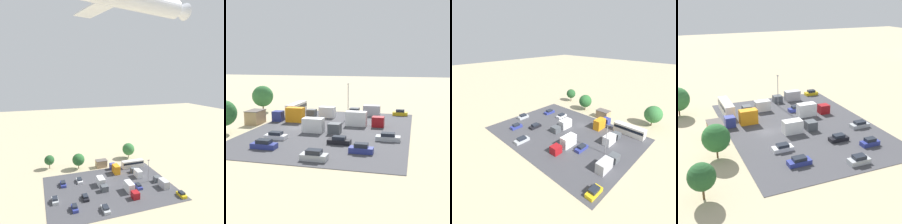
% 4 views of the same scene
% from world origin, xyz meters
% --- Properties ---
extents(ground_plane, '(400.00, 400.00, 0.00)m').
position_xyz_m(ground_plane, '(0.00, 0.00, 0.00)').
color(ground_plane, tan).
extents(parking_lot_surface, '(46.76, 33.81, 0.08)m').
position_xyz_m(parking_lot_surface, '(0.00, 8.54, 0.04)').
color(parking_lot_surface, '#424247').
rests_on(parking_lot_surface, ground).
extents(shed_building, '(5.14, 3.37, 3.26)m').
position_xyz_m(shed_building, '(-2.44, -11.02, 1.64)').
color(shed_building, tan).
rests_on(shed_building, ground).
extents(bus, '(10.21, 2.50, 3.26)m').
position_xyz_m(bus, '(-15.77, -5.75, 1.83)').
color(bus, silver).
rests_on(bus, ground).
extents(parked_car_0, '(1.99, 4.22, 1.66)m').
position_xyz_m(parked_car_0, '(20.21, 11.36, 0.77)').
color(parked_car_0, '#ADB2B7').
rests_on(parked_car_0, ground).
extents(parked_car_1, '(1.76, 4.03, 1.66)m').
position_xyz_m(parked_car_1, '(14.84, 17.78, 0.77)').
color(parked_car_1, navy).
rests_on(parked_car_1, ground).
extents(parked_car_2, '(1.84, 4.00, 1.61)m').
position_xyz_m(parked_car_2, '(-21.45, 22.23, 0.75)').
color(parked_car_2, gold).
rests_on(parked_car_2, ground).
extents(parked_car_3, '(1.87, 4.25, 1.46)m').
position_xyz_m(parked_car_3, '(10.38, 12.92, 0.69)').
color(parked_car_3, black).
rests_on(parked_car_3, ground).
extents(parked_car_4, '(1.99, 4.63, 1.52)m').
position_xyz_m(parked_car_4, '(5.94, 21.39, 0.71)').
color(parked_car_4, '#ADB2B7').
rests_on(parked_car_4, ground).
extents(parked_car_5, '(1.94, 4.52, 1.56)m').
position_xyz_m(parked_car_5, '(16.30, 0.89, 0.73)').
color(parked_car_5, navy).
rests_on(parked_car_5, ground).
extents(parked_car_6, '(1.99, 4.29, 1.42)m').
position_xyz_m(parked_car_6, '(9.88, 0.12, 0.67)').
color(parked_car_6, silver).
rests_on(parked_car_6, ground).
extents(parked_car_7, '(1.75, 4.32, 1.53)m').
position_xyz_m(parked_car_7, '(-9.93, 11.92, 0.72)').
color(parked_car_7, navy).
rests_on(parked_car_7, ground).
extents(parked_truck_0, '(2.30, 8.24, 2.84)m').
position_xyz_m(parked_truck_0, '(-19.08, 13.39, 1.38)').
color(parked_truck_0, '#4C5156').
rests_on(parked_truck_0, ground).
extents(parked_truck_1, '(2.48, 8.10, 3.01)m').
position_xyz_m(parked_truck_1, '(2.71, 6.70, 1.46)').
color(parked_truck_1, '#4C5156').
rests_on(parked_truck_1, ground).
extents(parked_truck_2, '(2.32, 7.57, 2.81)m').
position_xyz_m(parked_truck_2, '(-13.90, 2.43, 1.37)').
color(parked_truck_2, '#4C5156').
rests_on(parked_truck_2, ground).
extents(parked_truck_3, '(2.38, 8.81, 3.32)m').
position_xyz_m(parked_truck_3, '(-5.79, 14.43, 1.60)').
color(parked_truck_3, maroon).
rests_on(parked_truck_3, ground).
extents(parked_truck_4, '(2.36, 7.94, 3.57)m').
position_xyz_m(parked_truck_4, '(-6.43, -3.65, 1.71)').
color(parked_truck_4, navy).
rests_on(parked_truck_4, ground).
extents(tree_near_shed, '(6.14, 6.14, 7.60)m').
position_xyz_m(tree_near_shed, '(-18.80, -17.47, 4.53)').
color(tree_near_shed, brown).
rests_on(tree_near_shed, ground).
extents(tree_apron_mid, '(5.43, 5.43, 6.96)m').
position_xyz_m(tree_apron_mid, '(7.76, -12.56, 4.24)').
color(tree_apron_mid, brown).
rests_on(tree_apron_mid, ground).
extents(tree_apron_far, '(4.39, 4.39, 6.19)m').
position_xyz_m(tree_apron_far, '(20.05, -16.98, 3.98)').
color(tree_apron_far, brown).
rests_on(tree_apron_far, ground).
extents(light_pole_lot_centre, '(0.90, 0.28, 8.93)m').
position_xyz_m(light_pole_lot_centre, '(-15.72, 8.90, 4.98)').
color(light_pole_lot_centre, gray).
rests_on(light_pole_lot_centre, ground).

